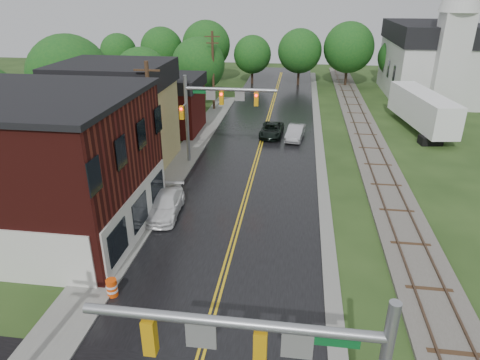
% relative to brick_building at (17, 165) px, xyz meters
% --- Properties ---
extents(main_road, '(10.00, 90.00, 0.02)m').
position_rel_brick_building_xyz_m(main_road, '(12.48, 15.00, -4.15)').
color(main_road, black).
rests_on(main_road, ground).
extents(curb_right, '(0.80, 70.00, 0.12)m').
position_rel_brick_building_xyz_m(curb_right, '(17.88, 20.00, -4.15)').
color(curb_right, gray).
rests_on(curb_right, ground).
extents(sidewalk_left, '(2.40, 50.00, 0.12)m').
position_rel_brick_building_xyz_m(sidewalk_left, '(6.28, 10.00, -4.15)').
color(sidewalk_left, gray).
rests_on(sidewalk_left, ground).
extents(brick_building, '(14.30, 10.30, 8.30)m').
position_rel_brick_building_xyz_m(brick_building, '(0.00, 0.00, 0.00)').
color(brick_building, '#47120F').
rests_on(brick_building, ground).
extents(yellow_house, '(8.00, 7.00, 6.40)m').
position_rel_brick_building_xyz_m(yellow_house, '(1.48, 11.00, -0.95)').
color(yellow_house, tan).
rests_on(yellow_house, ground).
extents(darkred_building, '(7.00, 6.00, 4.40)m').
position_rel_brick_building_xyz_m(darkred_building, '(2.48, 20.00, -1.95)').
color(darkred_building, '#3F0F0C').
rests_on(darkred_building, ground).
extents(church, '(10.40, 18.40, 20.00)m').
position_rel_brick_building_xyz_m(church, '(32.48, 38.74, 1.68)').
color(church, silver).
rests_on(church, ground).
extents(railroad, '(3.20, 80.00, 0.30)m').
position_rel_brick_building_xyz_m(railroad, '(22.48, 20.00, -4.05)').
color(railroad, '#59544C').
rests_on(railroad, ground).
extents(traffic_signal_far, '(7.34, 0.43, 7.20)m').
position_rel_brick_building_xyz_m(traffic_signal_far, '(9.01, 12.00, 0.82)').
color(traffic_signal_far, gray).
rests_on(traffic_signal_far, ground).
extents(utility_pole_b, '(1.80, 0.28, 9.00)m').
position_rel_brick_building_xyz_m(utility_pole_b, '(5.68, 7.00, 0.57)').
color(utility_pole_b, '#382616').
rests_on(utility_pole_b, ground).
extents(utility_pole_c, '(1.80, 0.28, 9.00)m').
position_rel_brick_building_xyz_m(utility_pole_c, '(5.68, 29.00, 0.57)').
color(utility_pole_c, '#382616').
rests_on(utility_pole_c, ground).
extents(tree_left_b, '(7.60, 7.60, 9.69)m').
position_rel_brick_building_xyz_m(tree_left_b, '(-5.36, 16.90, 1.57)').
color(tree_left_b, black).
rests_on(tree_left_b, ground).
extents(tree_left_c, '(6.00, 6.00, 7.65)m').
position_rel_brick_building_xyz_m(tree_left_c, '(-1.36, 24.90, 0.36)').
color(tree_left_c, black).
rests_on(tree_left_c, ground).
extents(tree_left_e, '(6.40, 6.40, 8.16)m').
position_rel_brick_building_xyz_m(tree_left_e, '(3.64, 30.90, 0.66)').
color(tree_left_e, black).
rests_on(tree_left_e, ground).
extents(suv_dark, '(2.31, 4.63, 1.26)m').
position_rel_brick_building_xyz_m(suv_dark, '(13.28, 19.71, -3.52)').
color(suv_dark, black).
rests_on(suv_dark, ground).
extents(sedan_silver, '(2.00, 4.31, 1.37)m').
position_rel_brick_building_xyz_m(sedan_silver, '(15.63, 19.06, -3.47)').
color(sedan_silver, '#A1A1A5').
rests_on(sedan_silver, ground).
extents(pickup_white, '(2.17, 4.76, 1.35)m').
position_rel_brick_building_xyz_m(pickup_white, '(7.68, 2.78, -3.48)').
color(pickup_white, white).
rests_on(pickup_white, ground).
extents(semi_trailer, '(4.43, 12.39, 3.83)m').
position_rel_brick_building_xyz_m(semi_trailer, '(28.16, 23.80, -1.87)').
color(semi_trailer, black).
rests_on(semi_trailer, ground).
extents(construction_barrel, '(0.62, 0.62, 0.90)m').
position_rel_brick_building_xyz_m(construction_barrel, '(7.55, -5.35, -3.70)').
color(construction_barrel, '#E9470A').
rests_on(construction_barrel, ground).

